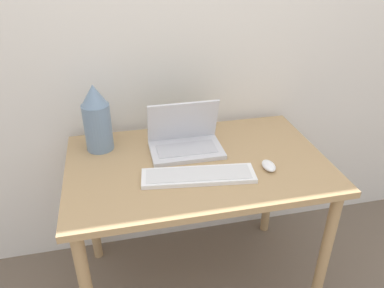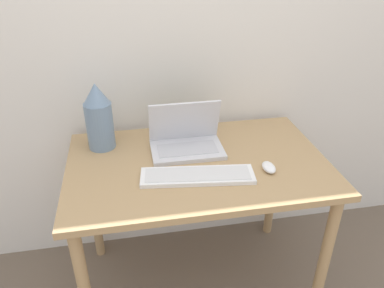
# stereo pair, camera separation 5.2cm
# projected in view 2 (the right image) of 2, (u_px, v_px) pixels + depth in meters

# --- Properties ---
(wall_back) EXTENTS (6.00, 0.05, 2.50)m
(wall_back) POSITION_uv_depth(u_px,v_px,m) (181.00, 29.00, 1.79)
(wall_back) COLOR silver
(wall_back) RESTS_ON ground_plane
(desk) EXTENTS (1.15, 0.73, 0.77)m
(desk) POSITION_uv_depth(u_px,v_px,m) (198.00, 180.00, 1.71)
(desk) COLOR tan
(desk) RESTS_ON ground_plane
(laptop) EXTENTS (0.33, 0.22, 0.23)m
(laptop) POSITION_uv_depth(u_px,v_px,m) (186.00, 139.00, 1.73)
(laptop) COLOR silver
(laptop) RESTS_ON desk
(keyboard) EXTENTS (0.48, 0.19, 0.02)m
(keyboard) POSITION_uv_depth(u_px,v_px,m) (198.00, 176.00, 1.54)
(keyboard) COLOR white
(keyboard) RESTS_ON desk
(mouse) EXTENTS (0.05, 0.09, 0.03)m
(mouse) POSITION_uv_depth(u_px,v_px,m) (269.00, 167.00, 1.59)
(mouse) COLOR white
(mouse) RESTS_ON desk
(vase) EXTENTS (0.12, 0.12, 0.32)m
(vase) POSITION_uv_depth(u_px,v_px,m) (99.00, 117.00, 1.70)
(vase) COLOR slate
(vase) RESTS_ON desk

